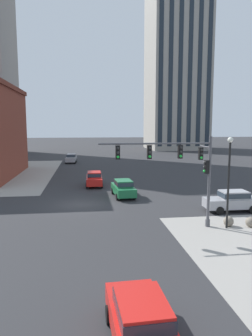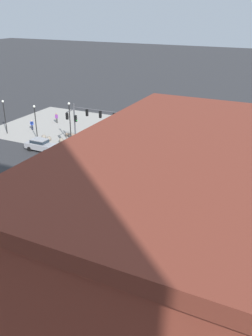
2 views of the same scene
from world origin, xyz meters
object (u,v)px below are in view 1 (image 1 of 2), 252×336
(traffic_signal_main, at_px, (184,166))
(street_lamp_corner_near, at_px, (229,173))
(car_main_southbound_far, at_px, (123,188))
(bollard_sphere_curb_b, at_px, (251,222))
(car_main_mid, at_px, (232,200))
(car_main_northbound_near, at_px, (71,158))
(bollard_sphere_curb_a, at_px, (229,221))
(car_cross_eastbound, at_px, (94,178))
(car_cross_westbound, at_px, (141,321))

(traffic_signal_main, distance_m, street_lamp_corner_near, 3.01)
(car_main_southbound_far, bearing_deg, bollard_sphere_curb_b, -53.77)
(bollard_sphere_curb_b, distance_m, car_main_mid, 4.09)
(car_main_southbound_far, xyz_separation_m, car_main_mid, (8.18, -6.33, 0.00))
(street_lamp_corner_near, bearing_deg, car_main_northbound_near, 106.89)
(traffic_signal_main, relative_size, car_main_southbound_far, 1.69)
(street_lamp_corner_near, height_order, car_main_northbound_near, street_lamp_corner_near)
(bollard_sphere_curb_b, relative_size, car_main_northbound_near, 0.16)
(street_lamp_corner_near, bearing_deg, bollard_sphere_curb_a, 50.72)
(car_main_northbound_near, distance_m, car_cross_eastbound, 23.81)
(car_main_mid, bearing_deg, street_lamp_corner_near, -120.27)
(bollard_sphere_curb_a, height_order, street_lamp_corner_near, street_lamp_corner_near)
(car_main_mid, bearing_deg, car_cross_eastbound, 131.50)
(traffic_signal_main, bearing_deg, car_main_mid, 32.46)
(traffic_signal_main, relative_size, bollard_sphere_curb_a, 10.81)
(car_cross_eastbound, bearing_deg, car_main_southbound_far, -65.79)
(car_main_northbound_near, distance_m, car_main_southbound_far, 30.12)
(car_cross_westbound, bearing_deg, car_cross_eastbound, 91.39)
(bollard_sphere_curb_b, bearing_deg, car_main_southbound_far, 126.23)
(car_main_southbound_far, bearing_deg, traffic_signal_main, -73.19)
(car_main_southbound_far, bearing_deg, car_cross_eastbound, 114.21)
(bollard_sphere_curb_a, relative_size, car_main_northbound_near, 0.16)
(traffic_signal_main, relative_size, car_main_northbound_near, 1.70)
(bollard_sphere_curb_a, relative_size, car_main_southbound_far, 0.16)
(street_lamp_corner_near, distance_m, car_main_southbound_far, 12.24)
(car_main_mid, bearing_deg, car_main_southbound_far, 142.27)
(car_main_southbound_far, xyz_separation_m, car_cross_eastbound, (-2.66, 5.93, 0.00))
(car_cross_westbound, relative_size, car_main_mid, 1.01)
(car_cross_eastbound, distance_m, car_cross_westbound, 26.97)
(car_cross_westbound, distance_m, car_main_mid, 17.89)
(bollard_sphere_curb_b, height_order, car_cross_eastbound, car_cross_eastbound)
(street_lamp_corner_near, bearing_deg, traffic_signal_main, 166.43)
(car_main_southbound_far, distance_m, car_cross_westbound, 21.13)
(car_cross_westbound, height_order, car_main_mid, same)
(car_cross_eastbound, xyz_separation_m, car_cross_westbound, (0.65, -26.96, 0.00))
(car_main_northbound_near, height_order, car_main_southbound_far, same)
(traffic_signal_main, height_order, car_main_southbound_far, traffic_signal_main)
(bollard_sphere_curb_a, xyz_separation_m, car_main_mid, (2.04, 3.65, 0.56))
(car_main_northbound_near, relative_size, car_main_mid, 1.02)
(bollard_sphere_curb_a, distance_m, car_main_southbound_far, 11.73)
(bollard_sphere_curb_b, xyz_separation_m, car_cross_eastbound, (-10.23, 16.26, 0.56))
(street_lamp_corner_near, xyz_separation_m, car_main_mid, (2.36, 4.04, -2.89))
(bollard_sphere_curb_a, distance_m, car_cross_westbound, 13.74)
(car_cross_eastbound, bearing_deg, street_lamp_corner_near, -62.50)
(bollard_sphere_curb_b, relative_size, car_cross_westbound, 0.16)
(car_main_southbound_far, xyz_separation_m, car_cross_westbound, (-2.01, -21.03, 0.00))
(traffic_signal_main, height_order, bollard_sphere_curb_a, traffic_signal_main)
(traffic_signal_main, relative_size, car_cross_eastbound, 1.72)
(car_cross_eastbound, height_order, car_main_mid, same)
(street_lamp_corner_near, bearing_deg, bollard_sphere_curb_b, 1.22)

